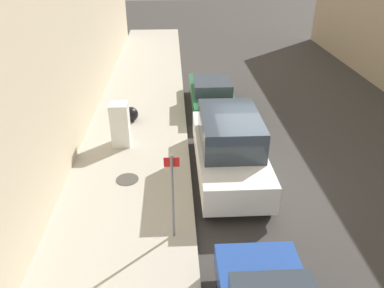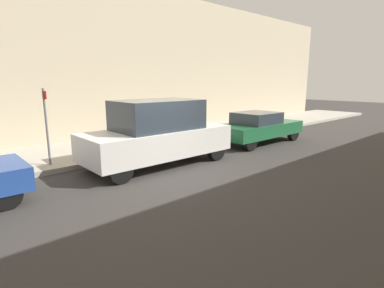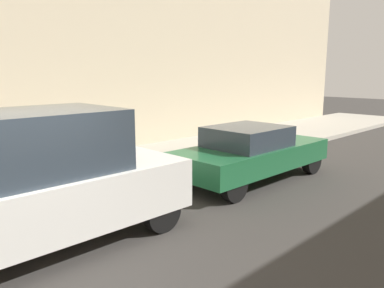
{
  "view_description": "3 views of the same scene",
  "coord_description": "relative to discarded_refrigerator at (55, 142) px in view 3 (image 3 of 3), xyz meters",
  "views": [
    {
      "loc": [
        -2.55,
        -9.76,
        6.79
      ],
      "look_at": [
        -1.97,
        1.43,
        0.61
      ],
      "focal_mm": 35.0,
      "sensor_mm": 36.0,
      "label": 1
    },
    {
      "loc": [
        7.12,
        -5.28,
        2.73
      ],
      "look_at": [
        -0.23,
        1.28,
        0.67
      ],
      "focal_mm": 28.0,
      "sensor_mm": 36.0,
      "label": 2
    },
    {
      "loc": [
        4.75,
        -1.65,
        2.7
      ],
      "look_at": [
        -0.46,
        3.4,
        1.32
      ],
      "focal_mm": 35.0,
      "sensor_mm": 36.0,
      "label": 3
    }
  ],
  "objects": [
    {
      "name": "trash_bag",
      "position": [
        0.16,
        1.97,
        -0.5
      ],
      "size": [
        0.6,
        0.6,
        0.6
      ],
      "primitive_type": "sphere",
      "color": "black",
      "rests_on": "sidewalk_slab"
    },
    {
      "name": "ground_plane",
      "position": [
        4.48,
        -2.39,
        -0.96
      ],
      "size": [
        80.0,
        80.0,
        0.0
      ],
      "primitive_type": "plane",
      "color": "#383533"
    },
    {
      "name": "parked_sedan_green",
      "position": [
        3.62,
        3.49,
        -0.23
      ],
      "size": [
        1.81,
        4.49,
        1.4
      ],
      "color": "#1E6038",
      "rests_on": "ground"
    },
    {
      "name": "parked_van_white",
      "position": [
        3.62,
        -2.04,
        0.11
      ],
      "size": [
        2.0,
        4.95,
        2.15
      ],
      "color": "silver",
      "rests_on": "ground"
    },
    {
      "name": "discarded_refrigerator",
      "position": [
        0.0,
        0.0,
        0.0
      ],
      "size": [
        0.64,
        0.68,
        1.59
      ],
      "color": "white",
      "rests_on": "sidewalk_slab"
    }
  ]
}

